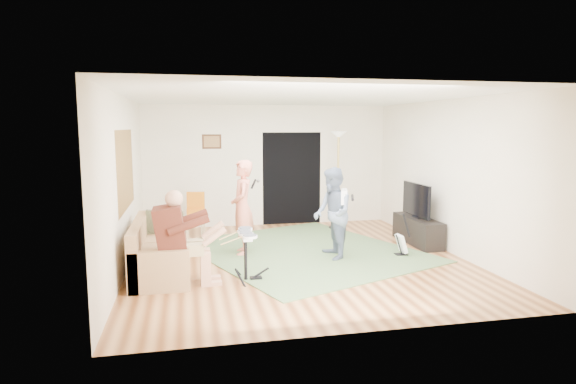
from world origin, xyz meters
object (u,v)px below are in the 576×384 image
at_px(guitarist, 333,213).
at_px(guitar_spare, 402,244).
at_px(torchiere_lamp, 338,162).
at_px(tv_cabinet, 418,230).
at_px(sofa, 156,256).
at_px(singer, 242,208).
at_px(dining_chair, 195,221).
at_px(television, 416,200).
at_px(drum_kit, 246,259).

bearing_deg(guitarist, guitar_spare, 87.24).
height_order(torchiere_lamp, tv_cabinet, torchiere_lamp).
relative_size(sofa, tv_cabinet, 1.43).
distance_m(singer, dining_chair, 1.87).
relative_size(torchiere_lamp, dining_chair, 2.38).
distance_m(sofa, dining_chair, 2.53).
relative_size(guitar_spare, torchiere_lamp, 0.35).
xyz_separation_m(guitar_spare, tv_cabinet, (0.68, 0.76, 0.04)).
relative_size(guitarist, television, 1.54).
xyz_separation_m(guitar_spare, torchiere_lamp, (-0.40, 2.40, 1.24)).
relative_size(drum_kit, tv_cabinet, 0.53).
distance_m(guitarist, dining_chair, 3.19).
relative_size(guitarist, dining_chair, 1.74).
bearing_deg(dining_chair, sofa, -93.94).
bearing_deg(tv_cabinet, torchiere_lamp, 123.42).
height_order(sofa, guitarist, guitarist).
bearing_deg(drum_kit, torchiere_lamp, 52.97).
distance_m(singer, guitar_spare, 2.84).
relative_size(singer, television, 1.64).
bearing_deg(sofa, singer, 30.59).
relative_size(dining_chair, tv_cabinet, 0.64).
distance_m(guitarist, tv_cabinet, 2.10).
bearing_deg(tv_cabinet, dining_chair, 159.83).
bearing_deg(guitar_spare, torchiere_lamp, 99.44).
bearing_deg(guitarist, dining_chair, -133.77).
bearing_deg(torchiere_lamp, guitar_spare, -80.56).
distance_m(tv_cabinet, television, 0.60).
height_order(sofa, drum_kit, sofa).
xyz_separation_m(drum_kit, torchiere_lamp, (2.42, 3.21, 1.13)).
height_order(sofa, dining_chair, dining_chair).
distance_m(guitar_spare, tv_cabinet, 1.02).
bearing_deg(drum_kit, tv_cabinet, 24.15).
bearing_deg(drum_kit, singer, 85.01).
height_order(singer, tv_cabinet, singer).
xyz_separation_m(sofa, television, (4.74, 0.92, 0.58)).
bearing_deg(drum_kit, dining_chair, 102.18).
height_order(drum_kit, singer, singer).
bearing_deg(guitar_spare, television, 50.25).
distance_m(guitarist, guitar_spare, 1.36).
height_order(sofa, torchiere_lamp, torchiere_lamp).
xyz_separation_m(torchiere_lamp, tv_cabinet, (1.08, -1.64, -1.21)).
bearing_deg(guitarist, television, 110.87).
bearing_deg(guitarist, singer, -111.80).
distance_m(drum_kit, guitar_spare, 2.93).
bearing_deg(guitarist, sofa, -84.53).
bearing_deg(guitar_spare, tv_cabinet, 48.09).
relative_size(sofa, television, 1.98).
height_order(drum_kit, television, television).
xyz_separation_m(torchiere_lamp, television, (1.03, -1.64, -0.61)).
distance_m(sofa, television, 4.86).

